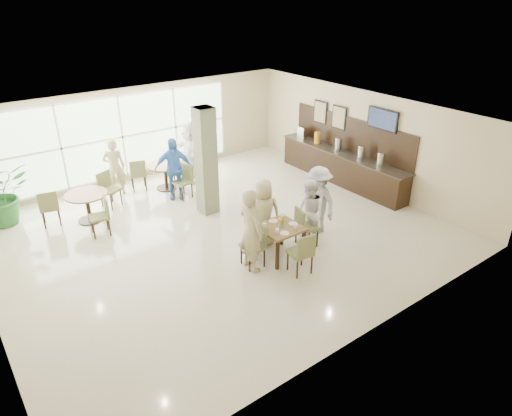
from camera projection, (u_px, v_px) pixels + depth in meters
ground at (220, 233)px, 11.11m from camera, size 10.00×10.00×0.00m
room_shell at (217, 168)px, 10.36m from camera, size 10.00×10.00×10.00m
window_bank at (122, 137)px, 13.43m from camera, size 7.00×0.04×7.00m
column at (206, 162)px, 11.57m from camera, size 0.45×0.45×2.80m
main_table at (280, 231)px, 9.89m from camera, size 0.87×0.87×0.75m
round_table_left at (87, 201)px, 11.46m from camera, size 1.05×1.05×0.75m
round_table_right at (165, 170)px, 13.29m from camera, size 1.06×1.06×0.75m
chairs_main_table at (279, 237)px, 9.99m from camera, size 2.03×2.01×0.95m
chairs_table_left at (87, 204)px, 11.48m from camera, size 2.16×1.93×0.95m
chairs_table_right at (167, 173)px, 13.36m from camera, size 2.03×1.93×0.95m
tabletop_clutter at (281, 224)px, 9.82m from camera, size 0.74×0.77×0.21m
buffet_counter at (342, 165)px, 13.74m from camera, size 0.64×4.70×1.95m
wall_tv at (383, 119)px, 12.37m from camera, size 0.06×1.00×0.58m
framed_art_a at (339, 118)px, 13.66m from camera, size 0.05×0.55×0.70m
framed_art_b at (320, 112)px, 14.23m from camera, size 0.05×0.55×0.70m
potted_plant at (0, 195)px, 11.27m from camera, size 1.72×1.72×1.55m
teen_left at (251, 230)px, 9.36m from camera, size 0.44×0.67×1.83m
teen_far at (264, 212)px, 10.35m from camera, size 0.88×0.69×1.59m
teen_right at (309, 213)px, 10.35m from camera, size 0.81×0.91×1.57m
teen_standing at (318, 200)px, 10.85m from camera, size 0.70×1.12×1.67m
adult_a at (174, 169)px, 12.57m from camera, size 1.18×0.96×1.75m
adult_b at (191, 152)px, 13.67m from camera, size 0.98×1.80×1.84m
adult_standing at (114, 167)px, 12.81m from camera, size 0.70×0.59×1.65m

